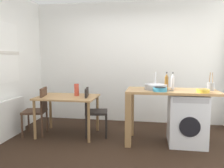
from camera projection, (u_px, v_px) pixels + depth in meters
name	position (u px, v px, depth m)	size (l,w,h in m)	color
ground_plane	(116.00, 150.00, 3.59)	(5.46, 5.46, 0.00)	black
wall_back	(127.00, 63.00, 5.15)	(4.60, 0.10, 2.70)	white
radiator	(10.00, 118.00, 4.18)	(0.10, 0.80, 0.70)	white
dining_table	(67.00, 101.00, 4.25)	(1.10, 0.76, 0.74)	tan
chair_person_seat	(38.00, 108.00, 4.27)	(0.47, 0.47, 0.90)	#4C3323
chair_opposite	(93.00, 109.00, 4.22)	(0.46, 0.46, 0.90)	black
kitchen_counter	(159.00, 99.00, 3.85)	(1.50, 0.68, 0.92)	tan
washing_machine	(187.00, 119.00, 3.81)	(0.60, 0.61, 0.86)	silver
sink_basin	(156.00, 87.00, 3.83)	(0.38, 0.38, 0.09)	#9EA0A5
tap	(156.00, 80.00, 4.00)	(0.02, 0.02, 0.28)	#B2B2B7
bottle_tall_green	(166.00, 82.00, 3.85)	(0.06, 0.06, 0.30)	brown
bottle_squat_brown	(173.00, 82.00, 3.87)	(0.06, 0.06, 0.29)	silver
mixing_bowl	(160.00, 89.00, 3.63)	(0.22, 0.22, 0.06)	teal
utensil_crock	(211.00, 86.00, 3.73)	(0.11, 0.11, 0.30)	gray
colander	(203.00, 91.00, 3.50)	(0.20, 0.20, 0.06)	gold
vase	(77.00, 90.00, 4.30)	(0.09, 0.09, 0.23)	#D84C38
scissors	(169.00, 90.00, 3.71)	(0.15, 0.06, 0.01)	#B2B2B7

